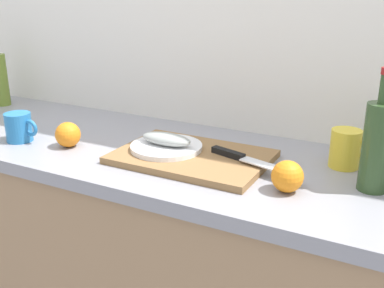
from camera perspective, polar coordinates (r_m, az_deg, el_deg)
The scene contains 12 objects.
back_wall at distance 1.65m, azimuth 1.48°, elevation 14.32°, with size 3.20×0.05×2.50m, color white.
kitchen_counter at distance 1.66m, azimuth -3.97°, elevation -15.38°, with size 2.00×0.60×0.90m.
cutting_board at distance 1.36m, azimuth -0.00°, elevation -1.59°, with size 0.44×0.30×0.02m, color olive.
white_plate at distance 1.39m, azimuth -3.19°, elevation -0.37°, with size 0.22×0.22×0.01m, color white.
fish_fillet at distance 1.38m, azimuth -3.21°, elevation 0.63°, with size 0.16×0.07×0.04m, color #999E99.
chef_knife at distance 1.30m, azimuth 6.25°, elevation -1.75°, with size 0.29×0.10×0.02m.
olive_oil_bottle at distance 2.11m, azimuth -22.69°, elevation 7.52°, with size 0.06×0.06×0.28m.
wine_bottle at distance 1.21m, azimuth 21.97°, elevation -0.12°, with size 0.07×0.07×0.31m.
coffee_mug_0 at distance 1.61m, azimuth -20.60°, elevation 1.96°, with size 0.12×0.08×0.09m.
coffee_mug_1 at distance 1.36m, azimuth 18.52°, elevation -0.55°, with size 0.12×0.08×0.11m.
orange_0 at distance 1.51m, azimuth -15.11°, elevation 1.13°, with size 0.08×0.08×0.08m, color orange.
orange_1 at distance 1.17m, azimuth 11.72°, elevation -3.95°, with size 0.08×0.08×0.08m, color orange.
Camera 1 is at (0.73, -1.15, 1.39)m, focal length 43.09 mm.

